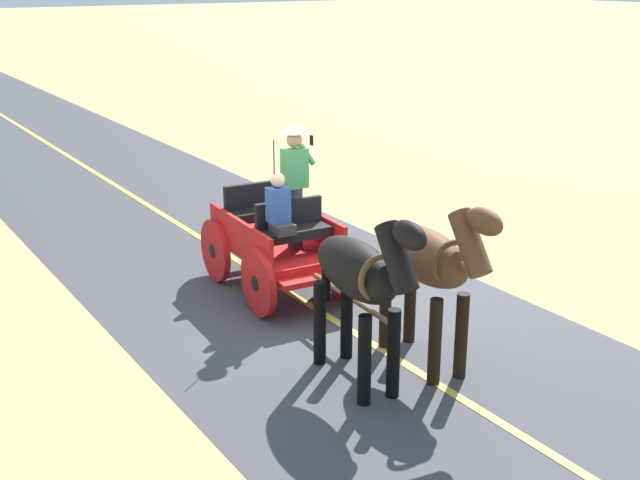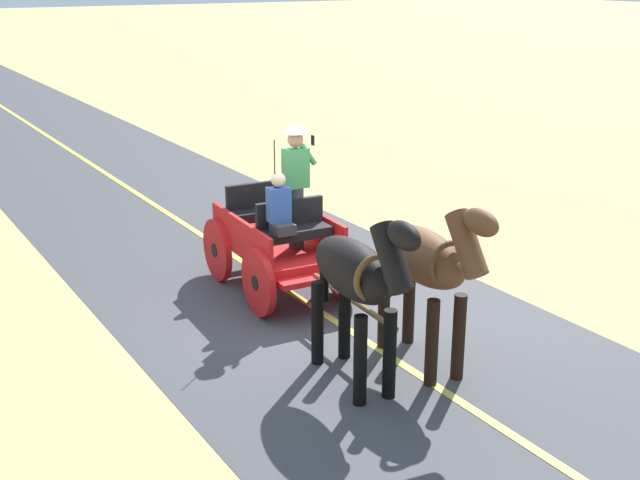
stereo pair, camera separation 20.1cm
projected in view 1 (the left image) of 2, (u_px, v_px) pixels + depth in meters
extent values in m
plane|color=tan|center=(316.00, 310.00, 11.52)|extent=(200.00, 200.00, 0.00)
cube|color=#424247|center=(316.00, 309.00, 11.52)|extent=(5.42, 160.00, 0.01)
cube|color=#DBCC4C|center=(316.00, 309.00, 11.52)|extent=(0.12, 160.00, 0.00)
cube|color=red|center=(276.00, 247.00, 12.07)|extent=(1.34, 2.27, 0.12)
cube|color=red|center=(310.00, 223.00, 12.25)|extent=(0.19, 2.09, 0.44)
cube|color=red|center=(240.00, 235.00, 11.72)|extent=(0.19, 2.09, 0.44)
cube|color=red|center=(316.00, 279.00, 11.09)|extent=(1.09, 0.31, 0.08)
cube|color=red|center=(243.00, 236.00, 13.12)|extent=(0.73, 0.24, 0.06)
cube|color=black|center=(295.00, 233.00, 11.45)|extent=(1.04, 0.42, 0.14)
cube|color=black|center=(289.00, 215.00, 11.53)|extent=(1.02, 0.14, 0.44)
cube|color=black|center=(261.00, 214.00, 12.36)|extent=(1.04, 0.42, 0.14)
cube|color=black|center=(256.00, 197.00, 12.44)|extent=(1.02, 0.14, 0.44)
cylinder|color=red|center=(340.00, 267.00, 11.79)|extent=(0.16, 0.96, 0.96)
cylinder|color=black|center=(340.00, 267.00, 11.79)|extent=(0.13, 0.22, 0.21)
cylinder|color=red|center=(258.00, 283.00, 11.19)|extent=(0.16, 0.96, 0.96)
cylinder|color=black|center=(258.00, 283.00, 11.19)|extent=(0.13, 0.22, 0.21)
cylinder|color=red|center=(291.00, 238.00, 13.07)|extent=(0.16, 0.96, 0.96)
cylinder|color=black|center=(291.00, 238.00, 13.07)|extent=(0.13, 0.22, 0.21)
cylinder|color=red|center=(215.00, 251.00, 12.46)|extent=(0.16, 0.96, 0.96)
cylinder|color=black|center=(215.00, 251.00, 12.46)|extent=(0.13, 0.22, 0.21)
cylinder|color=brown|center=(354.00, 300.00, 10.26)|extent=(0.19, 2.00, 0.07)
cylinder|color=black|center=(274.00, 187.00, 11.09)|extent=(0.02, 0.02, 1.30)
cylinder|color=#2D2D33|center=(295.00, 218.00, 11.71)|extent=(0.22, 0.22, 0.90)
cube|color=#387F47|center=(295.00, 168.00, 11.48)|extent=(0.35, 0.24, 0.56)
sphere|color=#9E7051|center=(294.00, 140.00, 11.35)|extent=(0.22, 0.22, 0.22)
cylinder|color=beige|center=(294.00, 133.00, 11.32)|extent=(0.36, 0.36, 0.01)
cylinder|color=beige|center=(294.00, 129.00, 11.30)|extent=(0.20, 0.20, 0.10)
cylinder|color=#387F47|center=(307.00, 155.00, 11.47)|extent=(0.27, 0.10, 0.32)
cube|color=black|center=(312.00, 140.00, 11.42)|extent=(0.02, 0.07, 0.14)
cube|color=#2D2D33|center=(282.00, 229.00, 11.19)|extent=(0.30, 0.34, 0.14)
cube|color=#2D4C99|center=(278.00, 205.00, 11.19)|extent=(0.31, 0.22, 0.48)
sphere|color=beige|center=(278.00, 180.00, 11.08)|extent=(0.20, 0.20, 0.20)
ellipsoid|color=brown|center=(425.00, 255.00, 9.58)|extent=(0.72, 1.61, 0.64)
cylinder|color=black|center=(461.00, 336.00, 9.46)|extent=(0.15, 0.15, 1.05)
cylinder|color=black|center=(435.00, 342.00, 9.30)|extent=(0.15, 0.15, 1.05)
cylinder|color=black|center=(410.00, 303.00, 10.38)|extent=(0.15, 0.15, 1.05)
cylinder|color=black|center=(385.00, 308.00, 10.23)|extent=(0.15, 0.15, 1.05)
cylinder|color=brown|center=(470.00, 243.00, 8.74)|extent=(0.33, 0.67, 0.73)
ellipsoid|color=brown|center=(485.00, 221.00, 8.45)|extent=(0.28, 0.56, 0.28)
cube|color=black|center=(469.00, 239.00, 8.74)|extent=(0.11, 0.51, 0.56)
cylinder|color=black|center=(391.00, 260.00, 10.30)|extent=(0.11, 0.11, 0.70)
torus|color=brown|center=(452.00, 263.00, 9.09)|extent=(0.55, 0.13, 0.55)
ellipsoid|color=black|center=(356.00, 269.00, 9.14)|extent=(0.73, 1.61, 0.64)
cylinder|color=black|center=(393.00, 354.00, 9.02)|extent=(0.15, 0.15, 1.05)
cylinder|color=black|center=(364.00, 360.00, 8.87)|extent=(0.15, 0.15, 1.05)
cylinder|color=black|center=(347.00, 318.00, 9.95)|extent=(0.15, 0.15, 1.05)
cylinder|color=black|center=(320.00, 323.00, 9.80)|extent=(0.15, 0.15, 1.05)
cylinder|color=black|center=(397.00, 258.00, 8.30)|extent=(0.33, 0.67, 0.73)
ellipsoid|color=black|center=(409.00, 235.00, 8.02)|extent=(0.28, 0.56, 0.28)
cube|color=black|center=(396.00, 254.00, 8.31)|extent=(0.12, 0.51, 0.56)
cylinder|color=black|center=(326.00, 273.00, 9.87)|extent=(0.11, 0.11, 0.70)
torus|color=brown|center=(381.00, 278.00, 8.65)|extent=(0.55, 0.13, 0.55)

